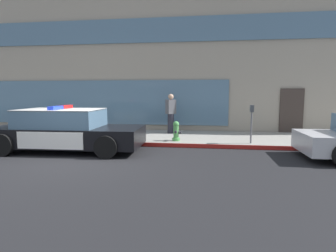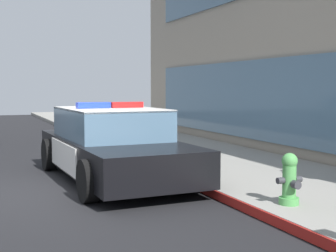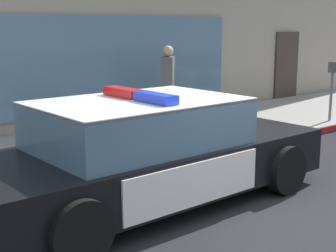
{
  "view_description": "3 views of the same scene",
  "coord_description": "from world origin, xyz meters",
  "px_view_note": "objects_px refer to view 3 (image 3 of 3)",
  "views": [
    {
      "loc": [
        3.7,
        -7.26,
        1.91
      ],
      "look_at": [
        2.31,
        2.63,
        0.7
      ],
      "focal_mm": 29.45,
      "sensor_mm": 36.0,
      "label": 1
    },
    {
      "loc": [
        8.08,
        -1.37,
        1.79
      ],
      "look_at": [
        0.48,
        1.74,
        1.12
      ],
      "focal_mm": 51.48,
      "sensor_mm": 36.0,
      "label": 2
    },
    {
      "loc": [
        -4.42,
        -3.82,
        2.28
      ],
      "look_at": [
        0.42,
        2.38,
        0.66
      ],
      "focal_mm": 52.21,
      "sensor_mm": 36.0,
      "label": 3
    }
  ],
  "objects_px": {
    "police_cruiser": "(148,152)",
    "parking_meter": "(332,80)",
    "fire_hydrant": "(245,118)",
    "pedestrian_on_sidewalk": "(168,85)"
  },
  "relations": [
    {
      "from": "fire_hydrant",
      "to": "parking_meter",
      "type": "relative_size",
      "value": 0.54
    },
    {
      "from": "fire_hydrant",
      "to": "parking_meter",
      "type": "xyz_separation_m",
      "value": [
        2.64,
        -0.16,
        0.58
      ]
    },
    {
      "from": "police_cruiser",
      "to": "parking_meter",
      "type": "xyz_separation_m",
      "value": [
        6.12,
        1.4,
        0.4
      ]
    },
    {
      "from": "pedestrian_on_sidewalk",
      "to": "parking_meter",
      "type": "height_order",
      "value": "pedestrian_on_sidewalk"
    },
    {
      "from": "parking_meter",
      "to": "pedestrian_on_sidewalk",
      "type": "bearing_deg",
      "value": 146.38
    },
    {
      "from": "police_cruiser",
      "to": "parking_meter",
      "type": "bearing_deg",
      "value": 10.86
    },
    {
      "from": "pedestrian_on_sidewalk",
      "to": "parking_meter",
      "type": "xyz_separation_m",
      "value": [
        3.09,
        -2.06,
        0.07
      ]
    },
    {
      "from": "fire_hydrant",
      "to": "pedestrian_on_sidewalk",
      "type": "relative_size",
      "value": 0.42
    },
    {
      "from": "fire_hydrant",
      "to": "pedestrian_on_sidewalk",
      "type": "distance_m",
      "value": 2.02
    },
    {
      "from": "fire_hydrant",
      "to": "pedestrian_on_sidewalk",
      "type": "height_order",
      "value": "pedestrian_on_sidewalk"
    }
  ]
}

